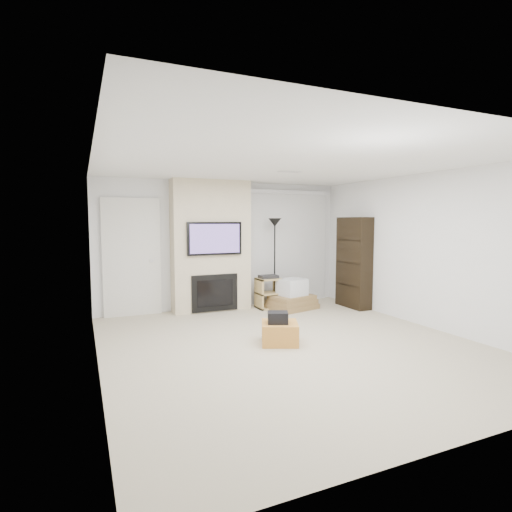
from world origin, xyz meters
name	(u,v)px	position (x,y,z in m)	size (l,w,h in m)	color
floor	(291,345)	(0.00, 0.00, 0.00)	(5.00, 5.50, 0.00)	#BCB093
ceiling	(292,163)	(0.00, 0.00, 2.50)	(5.00, 5.50, 0.00)	white
wall_back	(225,245)	(0.00, 2.75, 1.25)	(5.00, 2.50, 0.00)	white
wall_front	(470,285)	(0.00, -2.75, 1.25)	(5.00, 2.50, 0.00)	white
wall_left	(95,263)	(-2.50, 0.00, 1.25)	(5.50, 2.50, 0.00)	white
wall_right	(426,250)	(2.50, 0.00, 1.25)	(5.50, 2.50, 0.00)	white
hvac_vent	(290,172)	(0.40, 0.80, 2.50)	(0.35, 0.18, 0.01)	silver
ottoman	(280,333)	(-0.11, 0.12, 0.15)	(0.50, 0.50, 0.30)	#C48134
black_bag	(278,318)	(-0.16, 0.09, 0.38)	(0.28, 0.22, 0.16)	black
fireplace_wall	(211,247)	(-0.35, 2.54, 1.24)	(1.50, 0.47, 2.50)	beige
entry_door	(132,258)	(-1.80, 2.71, 1.05)	(1.02, 0.11, 2.14)	silver
vertical_blinds	(288,242)	(1.40, 2.70, 1.27)	(1.98, 0.10, 2.37)	silver
floor_lamp	(275,237)	(0.92, 2.36, 1.40)	(0.26, 0.26, 1.78)	black
av_stand	(268,291)	(0.73, 2.26, 0.35)	(0.45, 0.38, 0.66)	tan
box_stack	(292,297)	(1.13, 2.01, 0.23)	(1.02, 0.87, 0.60)	olive
bookshelf	(354,263)	(2.34, 1.66, 0.90)	(0.30, 0.80, 1.80)	black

